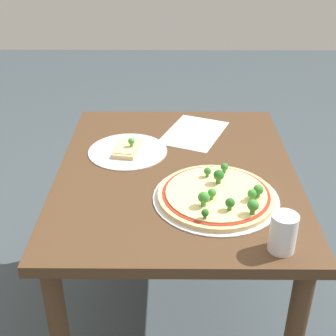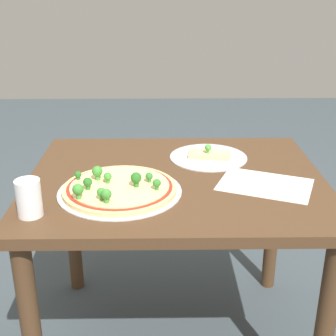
{
  "view_description": "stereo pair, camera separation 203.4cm",
  "coord_description": "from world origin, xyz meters",
  "px_view_note": "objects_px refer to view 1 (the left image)",
  "views": [
    {
      "loc": [
        1.41,
        -0.02,
        1.53
      ],
      "look_at": [
        0.03,
        -0.03,
        0.73
      ],
      "focal_mm": 50.0,
      "sensor_mm": 36.0,
      "label": 1
    },
    {
      "loc": [
        0.05,
        1.48,
        1.35
      ],
      "look_at": [
        0.03,
        -0.03,
        0.73
      ],
      "focal_mm": 50.0,
      "sensor_mm": 36.0,
      "label": 2
    }
  ],
  "objects_px": {
    "pizza_tray_whole": "(217,195)",
    "drinking_cup": "(283,233)",
    "pizza_tray_slice": "(128,150)",
    "dining_table": "(176,194)"
  },
  "relations": [
    {
      "from": "drinking_cup",
      "to": "pizza_tray_slice",
      "type": "bearing_deg",
      "value": -140.73
    },
    {
      "from": "pizza_tray_whole",
      "to": "drinking_cup",
      "type": "relative_size",
      "value": 3.59
    },
    {
      "from": "drinking_cup",
      "to": "dining_table",
      "type": "bearing_deg",
      "value": -147.14
    },
    {
      "from": "dining_table",
      "to": "drinking_cup",
      "type": "distance_m",
      "value": 0.53
    },
    {
      "from": "dining_table",
      "to": "pizza_tray_whole",
      "type": "distance_m",
      "value": 0.25
    },
    {
      "from": "pizza_tray_whole",
      "to": "drinking_cup",
      "type": "xyz_separation_m",
      "value": [
        0.24,
        0.15,
        0.04
      ]
    },
    {
      "from": "pizza_tray_whole",
      "to": "drinking_cup",
      "type": "distance_m",
      "value": 0.29
    },
    {
      "from": "pizza_tray_slice",
      "to": "drinking_cup",
      "type": "xyz_separation_m",
      "value": [
        0.56,
        0.46,
        0.05
      ]
    },
    {
      "from": "pizza_tray_whole",
      "to": "pizza_tray_slice",
      "type": "distance_m",
      "value": 0.44
    },
    {
      "from": "dining_table",
      "to": "pizza_tray_slice",
      "type": "xyz_separation_m",
      "value": [
        -0.13,
        -0.18,
        0.11
      ]
    }
  ]
}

